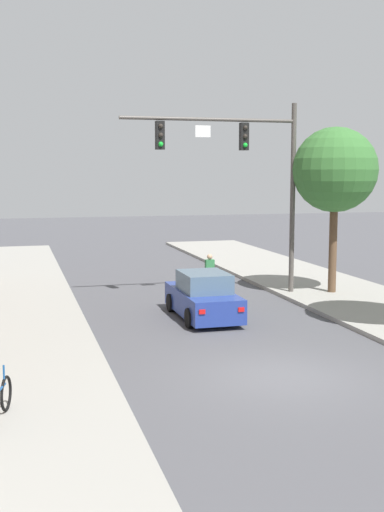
% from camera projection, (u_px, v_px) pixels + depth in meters
% --- Properties ---
extents(ground_plane, '(120.00, 120.00, 0.00)m').
position_uv_depth(ground_plane, '(281.00, 376.00, 15.99)').
color(ground_plane, '#4C4C51').
extents(sidewalk_left, '(5.00, 60.00, 0.15)m').
position_uv_depth(sidewalk_left, '(5.00, 397.00, 14.29)').
color(sidewalk_left, '#99968E').
rests_on(sidewalk_left, ground).
extents(traffic_signal_mast, '(7.04, 0.38, 7.50)m').
position_uv_depth(traffic_signal_mast, '(246.00, 162.00, 25.47)').
color(traffic_signal_mast, '#514C47').
rests_on(traffic_signal_mast, sidewalk_right).
extents(car_lead_blue, '(1.84, 4.24, 1.60)m').
position_uv_depth(car_lead_blue, '(203.00, 297.00, 22.34)').
color(car_lead_blue, navy).
rests_on(car_lead_blue, ground).
extents(pedestrian_crossing_road, '(0.36, 0.22, 1.64)m').
position_uv_depth(pedestrian_crossing_road, '(210.00, 272.00, 26.88)').
color(pedestrian_crossing_road, '#333338').
rests_on(pedestrian_crossing_road, ground).
extents(street_tree_second, '(3.37, 3.37, 6.59)m').
position_uv_depth(street_tree_second, '(335.00, 170.00, 25.95)').
color(street_tree_second, brown).
rests_on(street_tree_second, sidewalk_right).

